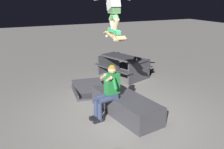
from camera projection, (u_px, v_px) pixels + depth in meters
ground_plane at (124, 116)px, 6.05m from camera, size 40.00×40.00×0.00m
ledge_box_main at (125, 105)px, 6.08m from camera, size 2.17×1.06×0.49m
person_sitting_on_ledge at (108, 89)px, 5.78m from camera, size 0.60×0.78×1.32m
skateboard at (114, 36)px, 5.62m from camera, size 1.03×0.28×0.14m
skater_airborne at (113, 5)px, 5.45m from camera, size 0.63×0.89×1.12m
kicker_ramp at (90, 91)px, 7.49m from camera, size 1.28×1.08×0.37m
picnic_table_back at (123, 63)px, 8.86m from camera, size 2.04×1.81×0.75m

